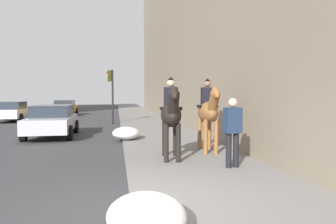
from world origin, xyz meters
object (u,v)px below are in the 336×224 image
Objects in this scene: pedestrian_greeting at (233,128)px; traffic_light_near_curb at (111,88)px; mounted_horse_far at (208,111)px; mounted_horse_near at (171,114)px; car_mid_lane at (53,120)px; car_far_lane at (13,111)px; car_near_lane at (65,107)px.

pedestrian_greeting is 0.48× the size of traffic_light_near_curb.
traffic_light_near_curb is at bearing -159.79° from mounted_horse_far.
car_mid_lane is at bearing -139.92° from mounted_horse_near.
mounted_horse_near is 1.62m from mounted_horse_far.
pedestrian_greeting is 19.43m from car_far_lane.
car_near_lane is 15.45m from car_mid_lane.
mounted_horse_near is at bearing 40.11° from pedestrian_greeting.
mounted_horse_near is 0.52× the size of car_near_lane.
traffic_light_near_curb is at bearing -165.66° from mounted_horse_near.
car_near_lane is at bearing -155.62° from mounted_horse_far.
traffic_light_near_curb is (5.50, -2.56, 1.63)m from car_mid_lane.
pedestrian_greeting is (-2.09, 0.03, -0.31)m from mounted_horse_far.
car_mid_lane is 10.05m from car_far_lane.
pedestrian_greeting is at bearing 3.44° from mounted_horse_far.
mounted_horse_near reaches higher than pedestrian_greeting.
car_far_lane is (-6.36, 2.58, 0.01)m from car_near_lane.
car_far_lane is at bearing 63.86° from traffic_light_near_curb.
car_mid_lane is at bearing -129.59° from mounted_horse_far.
car_far_lane is at bearing -140.51° from mounted_horse_far.
car_near_lane is at bearing -24.08° from car_far_lane.
mounted_horse_near reaches higher than car_far_lane.
mounted_horse_far is 7.93m from car_mid_lane.
traffic_light_near_curb reaches higher than mounted_horse_far.
pedestrian_greeting is at bearing 18.37° from car_near_lane.
car_mid_lane is 1.25× the size of traffic_light_near_curb.
mounted_horse_near is at bearing -151.92° from car_far_lane.
car_mid_lane is (7.56, 5.69, -0.33)m from pedestrian_greeting.
car_near_lane is 0.99× the size of car_mid_lane.
traffic_light_near_curb reaches higher than car_near_lane.
pedestrian_greeting is 13.49m from traffic_light_near_curb.
car_near_lane is (22.89, 7.63, -0.35)m from pedestrian_greeting.
pedestrian_greeting is at bearing 35.07° from car_mid_lane.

